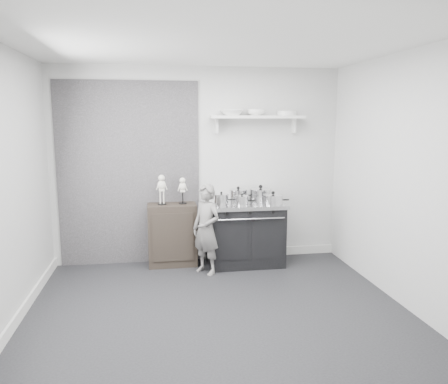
# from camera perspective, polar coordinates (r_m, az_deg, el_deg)

# --- Properties ---
(ground) EXTENTS (4.00, 4.00, 0.00)m
(ground) POSITION_cam_1_polar(r_m,az_deg,el_deg) (4.73, -0.86, -15.40)
(ground) COLOR black
(ground) RESTS_ON ground
(room_shell) EXTENTS (4.02, 3.62, 2.71)m
(room_shell) POSITION_cam_1_polar(r_m,az_deg,el_deg) (4.44, -2.33, 4.93)
(room_shell) COLOR #B5B5B2
(room_shell) RESTS_ON ground
(wall_shelf) EXTENTS (1.30, 0.26, 0.24)m
(wall_shelf) POSITION_cam_1_polar(r_m,az_deg,el_deg) (6.09, 4.33, 9.64)
(wall_shelf) COLOR silver
(wall_shelf) RESTS_ON room_shell
(stove) EXTENTS (1.08, 0.67, 0.86)m
(stove) POSITION_cam_1_polar(r_m,az_deg,el_deg) (6.05, 2.74, -5.40)
(stove) COLOR black
(stove) RESTS_ON ground
(side_cabinet) EXTENTS (0.65, 0.38, 0.85)m
(side_cabinet) POSITION_cam_1_polar(r_m,az_deg,el_deg) (6.06, -6.76, -5.52)
(side_cabinet) COLOR black
(side_cabinet) RESTS_ON ground
(child) EXTENTS (0.49, 0.51, 1.17)m
(child) POSITION_cam_1_polar(r_m,az_deg,el_deg) (5.65, -2.32, -4.90)
(child) COLOR slate
(child) RESTS_ON ground
(pot_front_left) EXTENTS (0.28, 0.19, 0.18)m
(pot_front_left) POSITION_cam_1_polar(r_m,az_deg,el_deg) (5.81, -0.34, -0.95)
(pot_front_left) COLOR silver
(pot_front_left) RESTS_ON stove
(pot_back_left) EXTENTS (0.33, 0.25, 0.21)m
(pot_back_left) POSITION_cam_1_polar(r_m,az_deg,el_deg) (6.07, 1.87, -0.41)
(pot_back_left) COLOR silver
(pot_back_left) RESTS_ON stove
(pot_back_right) EXTENTS (0.40, 0.31, 0.22)m
(pot_back_right) POSITION_cam_1_polar(r_m,az_deg,el_deg) (6.11, 4.79, -0.33)
(pot_back_right) COLOR silver
(pot_back_right) RESTS_ON stove
(pot_front_right) EXTENTS (0.36, 0.27, 0.18)m
(pot_front_right) POSITION_cam_1_polar(r_m,az_deg,el_deg) (5.84, 6.42, -0.98)
(pot_front_right) COLOR silver
(pot_front_right) RESTS_ON stove
(pot_front_center) EXTENTS (0.27, 0.18, 0.16)m
(pot_front_center) POSITION_cam_1_polar(r_m,az_deg,el_deg) (5.77, 2.37, -1.10)
(pot_front_center) COLOR silver
(pot_front_center) RESTS_ON stove
(skeleton_full) EXTENTS (0.13, 0.08, 0.47)m
(skeleton_full) POSITION_cam_1_polar(r_m,az_deg,el_deg) (5.93, -8.14, 0.60)
(skeleton_full) COLOR silver
(skeleton_full) RESTS_ON side_cabinet
(skeleton_torso) EXTENTS (0.12, 0.07, 0.41)m
(skeleton_torso) POSITION_cam_1_polar(r_m,az_deg,el_deg) (5.94, -5.43, 0.43)
(skeleton_torso) COLOR silver
(skeleton_torso) RESTS_ON side_cabinet
(bowl_large) EXTENTS (0.32, 0.32, 0.08)m
(bowl_large) POSITION_cam_1_polar(r_m,az_deg,el_deg) (6.01, 1.07, 10.34)
(bowl_large) COLOR white
(bowl_large) RESTS_ON wall_shelf
(bowl_small) EXTENTS (0.25, 0.25, 0.08)m
(bowl_small) POSITION_cam_1_polar(r_m,az_deg,el_deg) (6.08, 4.21, 10.31)
(bowl_small) COLOR white
(bowl_small) RESTS_ON wall_shelf
(plate_stack) EXTENTS (0.28, 0.28, 0.06)m
(plate_stack) POSITION_cam_1_polar(r_m,az_deg,el_deg) (6.20, 8.25, 10.14)
(plate_stack) COLOR silver
(plate_stack) RESTS_ON wall_shelf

